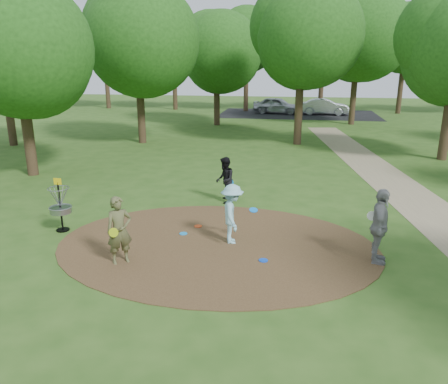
# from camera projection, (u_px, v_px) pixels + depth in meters

# --- Properties ---
(ground) EXTENTS (100.00, 100.00, 0.00)m
(ground) POSITION_uv_depth(u_px,v_px,m) (216.00, 245.00, 11.42)
(ground) COLOR #2D5119
(ground) RESTS_ON ground
(dirt_clearing) EXTENTS (8.40, 8.40, 0.02)m
(dirt_clearing) POSITION_uv_depth(u_px,v_px,m) (216.00, 245.00, 11.42)
(dirt_clearing) COLOR #47301C
(dirt_clearing) RESTS_ON ground
(parking_lot) EXTENTS (14.00, 8.00, 0.01)m
(parking_lot) POSITION_uv_depth(u_px,v_px,m) (298.00, 114.00, 39.44)
(parking_lot) COLOR black
(parking_lot) RESTS_ON ground
(player_observer_with_disc) EXTENTS (0.72, 0.67, 1.64)m
(player_observer_with_disc) POSITION_uv_depth(u_px,v_px,m) (119.00, 231.00, 10.21)
(player_observer_with_disc) COLOR brown
(player_observer_with_disc) RESTS_ON ground
(player_throwing_with_disc) EXTENTS (1.09, 1.14, 1.59)m
(player_throwing_with_disc) POSITION_uv_depth(u_px,v_px,m) (232.00, 214.00, 11.38)
(player_throwing_with_disc) COLOR #92D1DB
(player_throwing_with_disc) RESTS_ON ground
(player_walking_with_disc) EXTENTS (0.70, 0.84, 1.56)m
(player_walking_with_disc) POSITION_uv_depth(u_px,v_px,m) (225.00, 180.00, 14.68)
(player_walking_with_disc) COLOR black
(player_walking_with_disc) RESTS_ON ground
(player_waiting_with_disc) EXTENTS (0.62, 1.13, 1.83)m
(player_waiting_with_disc) POSITION_uv_depth(u_px,v_px,m) (379.00, 227.00, 10.19)
(player_waiting_with_disc) COLOR gray
(player_waiting_with_disc) RESTS_ON ground
(disc_ground_cyan) EXTENTS (0.22, 0.22, 0.02)m
(disc_ground_cyan) POSITION_uv_depth(u_px,v_px,m) (183.00, 234.00, 12.12)
(disc_ground_cyan) COLOR #1B8BDE
(disc_ground_cyan) RESTS_ON dirt_clearing
(disc_ground_blue) EXTENTS (0.22, 0.22, 0.02)m
(disc_ground_blue) POSITION_uv_depth(u_px,v_px,m) (263.00, 260.00, 10.49)
(disc_ground_blue) COLOR blue
(disc_ground_blue) RESTS_ON dirt_clearing
(disc_ground_red) EXTENTS (0.22, 0.22, 0.02)m
(disc_ground_red) POSITION_uv_depth(u_px,v_px,m) (198.00, 226.00, 12.66)
(disc_ground_red) COLOR #E34116
(disc_ground_red) RESTS_ON dirt_clearing
(car_left) EXTENTS (4.58, 2.50, 1.48)m
(car_left) POSITION_uv_depth(u_px,v_px,m) (277.00, 105.00, 39.62)
(car_left) COLOR #ACAEB4
(car_left) RESTS_ON ground
(car_right) EXTENTS (4.33, 1.68, 1.41)m
(car_right) POSITION_uv_depth(u_px,v_px,m) (325.00, 107.00, 38.81)
(car_right) COLOR #AFB3B7
(car_right) RESTS_ON ground
(disc_golf_basket) EXTENTS (0.63, 0.63, 1.54)m
(disc_golf_basket) POSITION_uv_depth(u_px,v_px,m) (60.00, 201.00, 12.16)
(disc_golf_basket) COLOR black
(disc_golf_basket) RESTS_ON ground
(tree_ring) EXTENTS (36.67, 45.79, 9.43)m
(tree_ring) POSITION_uv_depth(u_px,v_px,m) (278.00, 46.00, 19.53)
(tree_ring) COLOR #332316
(tree_ring) RESTS_ON ground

